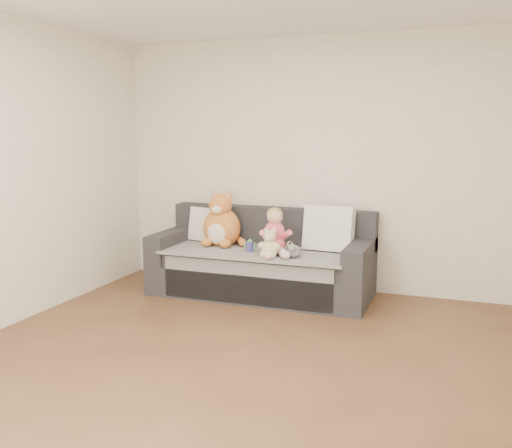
# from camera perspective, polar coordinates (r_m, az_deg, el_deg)

# --- Properties ---
(room_shell) EXTENTS (5.00, 5.00, 5.00)m
(room_shell) POSITION_cam_1_polar(r_m,az_deg,el_deg) (3.96, 0.12, 4.23)
(room_shell) COLOR brown
(room_shell) RESTS_ON ground
(sofa) EXTENTS (2.20, 0.94, 0.85)m
(sofa) POSITION_cam_1_polar(r_m,az_deg,el_deg) (5.83, 0.65, -3.99)
(sofa) COLOR #25262A
(sofa) RESTS_ON ground
(cushion_left) EXTENTS (0.43, 0.27, 0.37)m
(cushion_left) POSITION_cam_1_polar(r_m,az_deg,el_deg) (6.15, -4.98, -0.06)
(cushion_left) COLOR silver
(cushion_left) RESTS_ON sofa
(cushion_right_back) EXTENTS (0.42, 0.32, 0.37)m
(cushion_right_back) POSITION_cam_1_polar(r_m,az_deg,el_deg) (5.76, 6.88, -0.75)
(cushion_right_back) COLOR silver
(cushion_right_back) RESTS_ON sofa
(cushion_right_front) EXTENTS (0.50, 0.25, 0.46)m
(cushion_right_front) POSITION_cam_1_polar(r_m,az_deg,el_deg) (5.68, 7.29, -0.44)
(cushion_right_front) COLOR silver
(cushion_right_front) RESTS_ON sofa
(toddler) EXTENTS (0.34, 0.46, 0.45)m
(toddler) POSITION_cam_1_polar(r_m,az_deg,el_deg) (5.51, 1.90, -1.03)
(toddler) COLOR #F15567
(toddler) RESTS_ON sofa
(plush_cat) EXTENTS (0.48, 0.41, 0.61)m
(plush_cat) POSITION_cam_1_polar(r_m,az_deg,el_deg) (5.92, -3.48, -0.01)
(plush_cat) COLOR #B07127
(plush_cat) RESTS_ON sofa
(teddy_bear) EXTENTS (0.22, 0.16, 0.28)m
(teddy_bear) POSITION_cam_1_polar(r_m,az_deg,el_deg) (5.38, 1.38, -2.13)
(teddy_bear) COLOR beige
(teddy_bear) RESTS_ON sofa
(plush_cow) EXTENTS (0.13, 0.20, 0.16)m
(plush_cow) POSITION_cam_1_polar(r_m,az_deg,el_deg) (5.36, 3.81, -2.69)
(plush_cow) COLOR white
(plush_cow) RESTS_ON sofa
(sippy_cup) EXTENTS (0.12, 0.07, 0.13)m
(sippy_cup) POSITION_cam_1_polar(r_m,az_deg,el_deg) (5.62, -0.62, -2.08)
(sippy_cup) COLOR #44389A
(sippy_cup) RESTS_ON sofa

